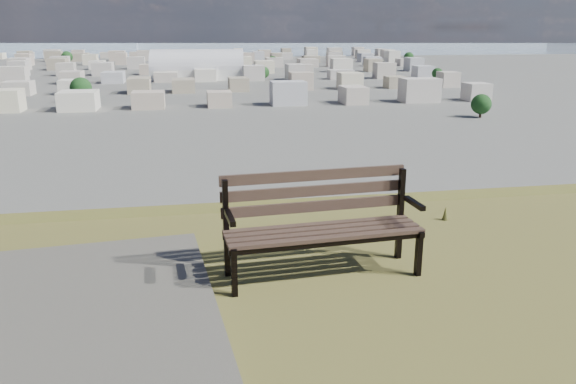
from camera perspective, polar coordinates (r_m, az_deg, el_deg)
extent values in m
cube|color=#423126|center=(5.36, 4.28, -4.72)|extent=(1.95, 0.23, 0.04)
cube|color=#423126|center=(5.48, 3.85, -4.25)|extent=(1.95, 0.23, 0.04)
cube|color=#423126|center=(5.59, 3.45, -3.80)|extent=(1.95, 0.23, 0.04)
cube|color=#423126|center=(5.71, 3.06, -3.36)|extent=(1.95, 0.23, 0.04)
cube|color=#423126|center=(5.73, 2.83, -1.45)|extent=(1.94, 0.17, 0.11)
cube|color=#423126|center=(5.71, 2.78, 0.12)|extent=(1.94, 0.17, 0.11)
cube|color=#423126|center=(5.69, 2.72, 1.71)|extent=(1.94, 0.17, 0.11)
cube|color=black|center=(5.24, -5.50, -8.11)|extent=(0.06, 0.07, 0.48)
cube|color=black|center=(5.56, -6.30, -3.74)|extent=(0.06, 0.07, 0.99)
cube|color=black|center=(5.35, -5.91, -5.17)|extent=(0.09, 0.54, 0.05)
cube|color=black|center=(5.21, -5.91, -2.62)|extent=(0.08, 0.39, 0.05)
cube|color=black|center=(5.78, 13.13, -6.08)|extent=(0.06, 0.07, 0.48)
cube|color=black|center=(6.07, 11.33, -2.22)|extent=(0.06, 0.07, 0.99)
cube|color=black|center=(5.88, 12.32, -3.46)|extent=(0.09, 0.54, 0.05)
cube|color=black|center=(5.75, 12.71, -1.11)|extent=(0.08, 0.39, 0.05)
cube|color=black|center=(5.37, 4.30, -5.24)|extent=(1.94, 0.18, 0.04)
cube|color=black|center=(5.74, 3.02, -3.78)|extent=(1.94, 0.18, 0.04)
cube|color=#58554C|center=(5.05, -22.33, -12.92)|extent=(2.95, 3.97, 0.07)
cone|color=brown|center=(7.54, 15.70, -2.10)|extent=(0.08, 0.08, 0.18)
cube|color=silver|center=(317.69, -9.11, 11.75)|extent=(51.59, 25.85, 5.53)
cylinder|color=silver|center=(317.49, -9.13, 12.25)|extent=(51.59, 25.85, 21.01)
cube|color=silver|center=(213.00, -26.48, 8.27)|extent=(11.00, 11.00, 7.00)
cube|color=#BAAD9F|center=(207.62, -20.05, 8.81)|extent=(11.00, 11.00, 7.00)
cube|color=#B6A491|center=(204.92, -13.36, 9.27)|extent=(11.00, 11.00, 7.00)
cube|color=#B1B0B5|center=(205.02, -6.56, 9.60)|extent=(11.00, 11.00, 7.00)
cube|color=beige|center=(207.90, 0.15, 9.80)|extent=(11.00, 11.00, 7.00)
cube|color=gray|center=(213.46, 6.60, 9.87)|extent=(11.00, 11.00, 7.00)
cube|color=beige|center=(221.50, 12.65, 9.82)|extent=(11.00, 11.00, 7.00)
cube|color=#BBB2A9|center=(231.75, 18.21, 9.68)|extent=(11.00, 11.00, 7.00)
cube|color=#B6A491|center=(264.11, -26.10, 9.57)|extent=(11.00, 11.00, 7.00)
cube|color=#B1B0B5|center=(258.68, -20.92, 10.04)|extent=(11.00, 11.00, 7.00)
cube|color=beige|center=(255.39, -15.55, 10.45)|extent=(11.00, 11.00, 7.00)
cube|color=gray|center=(254.34, -10.07, 10.76)|extent=(11.00, 11.00, 7.00)
cube|color=beige|center=(255.55, -4.59, 10.98)|extent=(11.00, 11.00, 7.00)
cube|color=#BBB2A9|center=(258.98, 0.80, 11.11)|extent=(11.00, 11.00, 7.00)
cube|color=silver|center=(264.56, 6.01, 11.13)|extent=(11.00, 11.00, 7.00)
cube|color=#BAAD9F|center=(272.14, 10.97, 11.07)|extent=(11.00, 11.00, 7.00)
cube|color=#B6A491|center=(281.58, 15.62, 10.94)|extent=(11.00, 11.00, 7.00)
cube|color=gray|center=(315.33, -25.84, 10.46)|extent=(11.00, 11.00, 7.00)
cube|color=beige|center=(309.86, -21.50, 10.87)|extent=(11.00, 11.00, 7.00)
cube|color=#BBB2A9|center=(306.18, -17.02, 11.23)|extent=(11.00, 11.00, 7.00)
cube|color=silver|center=(304.36, -12.45, 11.52)|extent=(11.00, 11.00, 7.00)
cube|color=#BAAD9F|center=(304.42, -7.84, 11.75)|extent=(11.00, 11.00, 7.00)
cube|color=#B6A491|center=(306.38, -3.26, 11.90)|extent=(11.00, 11.00, 7.00)
cube|color=#B1B0B5|center=(310.18, 1.24, 11.98)|extent=(11.00, 11.00, 7.00)
cube|color=beige|center=(315.76, 5.61, 11.98)|extent=(11.00, 11.00, 7.00)
cube|color=gray|center=(323.03, 9.81, 11.93)|extent=(11.00, 11.00, 7.00)
cube|color=beige|center=(331.89, 13.79, 11.81)|extent=(11.00, 11.00, 7.00)
cube|color=#BAAD9F|center=(366.59, -25.66, 11.09)|extent=(11.00, 11.00, 7.00)
cube|color=#B6A491|center=(361.11, -21.93, 11.46)|extent=(11.00, 11.00, 7.00)
cube|color=#B1B0B5|center=(357.15, -18.08, 11.78)|extent=(11.00, 11.00, 7.00)
cube|color=beige|center=(354.78, -14.16, 12.06)|extent=(11.00, 11.00, 7.00)
cube|color=gray|center=(354.02, -10.20, 12.28)|extent=(11.00, 11.00, 7.00)
cube|color=beige|center=(354.89, -6.24, 12.45)|extent=(11.00, 11.00, 7.00)
cube|color=#BBB2A9|center=(357.37, -2.30, 12.55)|extent=(11.00, 11.00, 7.00)
cube|color=silver|center=(361.43, 1.56, 12.60)|extent=(11.00, 11.00, 7.00)
cube|color=#BAAD9F|center=(367.02, 5.32, 12.60)|extent=(11.00, 11.00, 7.00)
cube|color=#B6A491|center=(374.07, 8.96, 12.55)|extent=(11.00, 11.00, 7.00)
cube|color=#B1B0B5|center=(382.50, 12.44, 12.45)|extent=(11.00, 11.00, 7.00)
cube|color=beige|center=(417.90, -25.52, 11.57)|extent=(11.00, 11.00, 7.00)
cube|color=#BBB2A9|center=(412.40, -22.24, 11.90)|extent=(11.00, 11.00, 7.00)
cube|color=silver|center=(408.24, -18.88, 12.19)|extent=(11.00, 11.00, 7.00)
cube|color=#BAAD9F|center=(405.45, -15.45, 12.45)|extent=(11.00, 11.00, 7.00)
cube|color=#B6A491|center=(404.08, -11.99, 12.67)|extent=(11.00, 11.00, 7.00)
cube|color=#B1B0B5|center=(404.13, -8.50, 12.84)|extent=(11.00, 11.00, 7.00)
cube|color=beige|center=(405.60, -5.02, 12.96)|extent=(11.00, 11.00, 7.00)
cube|color=gray|center=(408.47, -1.58, 13.04)|extent=(11.00, 11.00, 7.00)
cube|color=beige|center=(412.73, 1.80, 13.07)|extent=(11.00, 11.00, 7.00)
cube|color=#BBB2A9|center=(418.32, 5.11, 13.06)|extent=(11.00, 11.00, 7.00)
cube|color=silver|center=(425.20, 8.31, 13.01)|extent=(11.00, 11.00, 7.00)
cube|color=#BAAD9F|center=(433.29, 11.41, 12.93)|extent=(11.00, 11.00, 7.00)
cube|color=beige|center=(469.23, -25.41, 11.95)|extent=(11.00, 11.00, 7.00)
cube|color=gray|center=(463.72, -22.49, 12.24)|extent=(11.00, 11.00, 7.00)
cube|color=beige|center=(459.39, -19.50, 12.51)|extent=(11.00, 11.00, 7.00)
cube|color=#BBB2A9|center=(456.29, -16.46, 12.75)|extent=(11.00, 11.00, 7.00)
cube|color=silver|center=(454.44, -13.38, 12.96)|extent=(11.00, 11.00, 7.00)
cube|color=#BAAD9F|center=(453.84, -10.28, 13.13)|extent=(11.00, 11.00, 7.00)
cube|color=#B6A491|center=(454.52, -7.17, 13.26)|extent=(11.00, 11.00, 7.00)
cube|color=#B1B0B5|center=(456.46, -4.08, 13.36)|extent=(11.00, 11.00, 7.00)
cube|color=beige|center=(459.65, -1.02, 13.42)|extent=(11.00, 11.00, 7.00)
cube|color=gray|center=(464.06, 1.99, 13.44)|extent=(11.00, 11.00, 7.00)
cube|color=beige|center=(469.65, 4.93, 13.43)|extent=(11.00, 11.00, 7.00)
cube|color=#BBB2A9|center=(476.39, 7.80, 13.38)|extent=(11.00, 11.00, 7.00)
cube|color=silver|center=(484.22, 10.58, 13.30)|extent=(11.00, 11.00, 7.00)
cube|color=#B1B0B5|center=(520.58, -25.32, 12.25)|extent=(11.00, 11.00, 7.00)
cube|color=beige|center=(515.06, -22.69, 12.52)|extent=(11.00, 11.00, 7.00)
cube|color=gray|center=(510.60, -20.00, 12.77)|extent=(11.00, 11.00, 7.00)
cube|color=beige|center=(507.25, -17.27, 12.99)|extent=(11.00, 11.00, 7.00)
cube|color=#BBB2A9|center=(505.01, -14.50, 13.19)|extent=(11.00, 11.00, 7.00)
cube|color=silver|center=(503.91, -11.70, 13.36)|extent=(11.00, 11.00, 7.00)
cube|color=#BAAD9F|center=(503.94, -8.90, 13.49)|extent=(11.00, 11.00, 7.00)
cube|color=#B6A491|center=(505.13, -6.10, 13.60)|extent=(11.00, 11.00, 7.00)
cube|color=#B1B0B5|center=(507.44, -3.32, 13.68)|extent=(11.00, 11.00, 7.00)
cube|color=beige|center=(510.87, -0.57, 13.72)|extent=(11.00, 11.00, 7.00)
cube|color=gray|center=(515.40, 2.14, 13.73)|extent=(11.00, 11.00, 7.00)
cube|color=beige|center=(521.00, 4.80, 13.72)|extent=(11.00, 11.00, 7.00)
cube|color=#BBB2A9|center=(527.62, 7.39, 13.68)|extent=(11.00, 11.00, 7.00)
cube|color=silver|center=(535.25, 9.91, 13.61)|extent=(11.00, 11.00, 7.00)
cube|color=#B1B0B5|center=(571.94, -25.25, 12.50)|extent=(11.00, 11.00, 7.00)
cube|color=beige|center=(566.41, -22.85, 12.74)|extent=(11.00, 11.00, 7.00)
cube|color=gray|center=(561.85, -20.41, 12.97)|extent=(11.00, 11.00, 7.00)
cube|color=beige|center=(558.29, -17.93, 13.18)|extent=(11.00, 11.00, 7.00)
cube|color=#BBB2A9|center=(555.74, -15.41, 13.37)|extent=(11.00, 11.00, 7.00)
cube|color=silver|center=(554.22, -12.87, 13.53)|extent=(11.00, 11.00, 7.00)
cube|color=#BAAD9F|center=(553.73, -10.32, 13.67)|extent=(11.00, 11.00, 7.00)
cube|color=#B6A491|center=(554.29, -7.77, 13.79)|extent=(11.00, 11.00, 7.00)
cube|color=#B1B0B5|center=(555.88, -5.23, 13.87)|extent=(11.00, 11.00, 7.00)
cube|color=beige|center=(558.50, -2.70, 13.93)|extent=(11.00, 11.00, 7.00)
cube|color=gray|center=(562.13, -0.20, 13.97)|extent=(11.00, 11.00, 7.00)
cube|color=beige|center=(566.76, 2.26, 13.97)|extent=(11.00, 11.00, 7.00)
cube|color=#BBB2A9|center=(572.35, 4.68, 13.96)|extent=(11.00, 11.00, 7.00)
cube|color=silver|center=(578.89, 7.05, 13.92)|extent=(11.00, 11.00, 7.00)
cube|color=#BAAD9F|center=(586.34, 9.36, 13.86)|extent=(11.00, 11.00, 7.00)
cylinder|color=black|center=(188.63, 18.95, 7.49)|extent=(0.80, 0.80, 2.10)
sphere|color=black|center=(188.21, 19.03, 8.44)|extent=(6.30, 6.30, 6.30)
cylinder|color=black|center=(228.12, -20.19, 8.85)|extent=(0.80, 0.80, 2.70)
sphere|color=black|center=(227.69, -20.29, 9.86)|extent=(8.10, 8.10, 8.10)
cylinder|color=black|center=(313.08, 14.90, 11.02)|extent=(0.80, 0.80, 1.95)
sphere|color=black|center=(312.85, 14.94, 11.56)|extent=(5.85, 5.85, 5.85)
cylinder|color=black|center=(408.62, -1.58, 12.71)|extent=(0.80, 0.80, 2.25)
sphere|color=black|center=(408.42, -1.58, 13.18)|extent=(6.75, 6.75, 6.75)
cylinder|color=black|center=(472.44, -21.49, 12.15)|extent=(0.80, 0.80, 2.85)
sphere|color=black|center=(472.22, -21.55, 12.66)|extent=(8.55, 8.55, 8.55)
cylinder|color=black|center=(520.19, -25.07, 12.02)|extent=(0.80, 0.80, 2.40)
sphere|color=black|center=(520.02, -25.12, 12.41)|extent=(7.20, 7.20, 7.20)
cylinder|color=black|center=(307.08, -2.50, 11.46)|extent=(0.80, 0.80, 2.10)
sphere|color=black|center=(306.83, -2.50, 12.05)|extent=(6.30, 6.30, 6.30)
cylinder|color=black|center=(457.13, 12.14, 12.77)|extent=(0.80, 0.80, 2.55)
sphere|color=black|center=(456.93, 12.17, 13.25)|extent=(7.65, 7.65, 7.65)
cube|color=#92A9BA|center=(903.63, -10.40, 14.41)|extent=(2400.00, 700.00, 0.12)
cube|color=#8493A5|center=(1401.36, -4.11, 16.16)|extent=(700.00, 220.00, 45.00)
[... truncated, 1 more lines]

